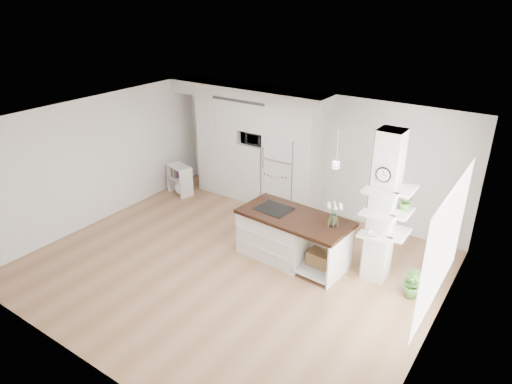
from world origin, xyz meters
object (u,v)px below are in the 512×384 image
kitchen_island (283,234)px  floor_plant_a (413,281)px  refrigerator (283,172)px  bookshelf (181,182)px

kitchen_island → floor_plant_a: kitchen_island is taller
kitchen_island → floor_plant_a: bearing=8.2°
refrigerator → kitchen_island: (1.12, -1.84, -0.39)m
refrigerator → floor_plant_a: refrigerator is taller
refrigerator → bookshelf: bearing=-161.5°
bookshelf → floor_plant_a: bookshelf is taller
refrigerator → kitchen_island: bearing=-58.6°
refrigerator → bookshelf: (-2.45, -0.82, -0.55)m
refrigerator → floor_plant_a: bearing=-25.2°
refrigerator → bookshelf: size_ratio=2.37×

